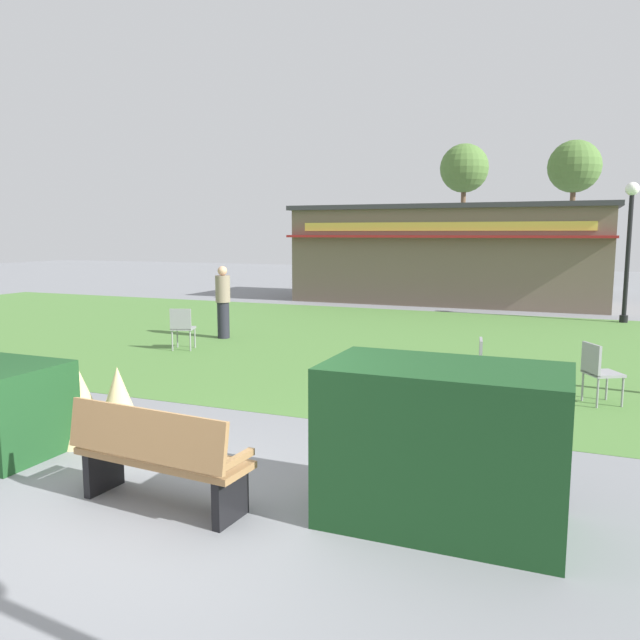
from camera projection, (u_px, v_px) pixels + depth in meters
ground_plane at (161, 518)px, 5.42m from camera, size 80.00×80.00×0.00m
lawn_patch at (414, 344)px, 13.80m from camera, size 36.00×12.00×0.01m
park_bench at (157, 456)px, 5.54m from camera, size 1.74×0.65×0.95m
hedge_right at (443, 445)px, 5.24m from camera, size 2.00×1.10×1.36m
ornamental_grass_behind_left at (78, 404)px, 7.32m from camera, size 0.71×0.71×0.93m
ornamental_grass_behind_right at (365, 420)px, 5.97m from camera, size 0.72×0.72×1.35m
ornamental_grass_behind_center at (119, 407)px, 7.17m from camera, size 0.65×0.65×0.94m
lamppost_far at (629, 234)px, 16.87m from camera, size 0.36×0.36×3.80m
food_kiosk at (449, 254)px, 22.18m from camera, size 10.83×4.36×3.40m
cafe_chair_west at (598, 368)px, 8.92m from camera, size 0.60×0.60×0.89m
cafe_chair_east at (182, 325)px, 13.07m from camera, size 0.56×0.56×0.89m
cafe_chair_north at (473, 363)px, 9.31m from camera, size 0.50×0.50×0.89m
person_strolling at (223, 302)px, 14.52m from camera, size 0.34×0.34×1.69m
parked_car_west_slot at (438, 271)px, 29.97m from camera, size 4.36×2.38×1.20m
parked_car_center_slot at (551, 273)px, 28.05m from camera, size 4.33×2.31×1.20m
tree_left_bg at (464, 169)px, 36.26m from camera, size 2.80×2.80×7.57m
tree_right_bg at (574, 168)px, 33.67m from camera, size 2.80×2.80×7.40m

